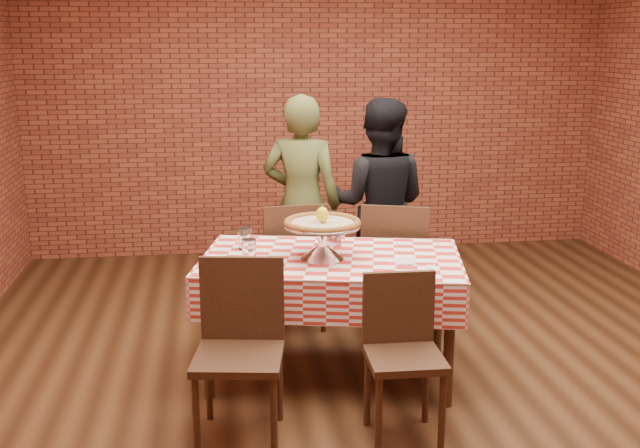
{
  "coord_description": "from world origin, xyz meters",
  "views": [
    {
      "loc": [
        -0.99,
        -4.18,
        2.03
      ],
      "look_at": [
        -0.38,
        0.21,
        0.94
      ],
      "focal_mm": 42.55,
      "sensor_mm": 36.0,
      "label": 1
    }
  ],
  "objects_px": {
    "pizza": "(322,224)",
    "chair_near_right": "(404,362)",
    "condiment_caddy": "(336,234)",
    "chair_far_right": "(397,265)",
    "diner_black": "(379,204)",
    "water_glass_right": "(245,238)",
    "water_glass_left": "(249,250)",
    "table": "(331,317)",
    "chair_near_left": "(239,355)",
    "pizza_stand": "(322,242)",
    "chair_far_left": "(291,263)",
    "diner_olive": "(302,203)"
  },
  "relations": [
    {
      "from": "water_glass_right",
      "to": "water_glass_left",
      "type": "bearing_deg",
      "value": -87.44
    },
    {
      "from": "chair_far_left",
      "to": "diner_olive",
      "type": "bearing_deg",
      "value": -113.89
    },
    {
      "from": "chair_far_right",
      "to": "diner_olive",
      "type": "bearing_deg",
      "value": -22.19
    },
    {
      "from": "diner_black",
      "to": "pizza",
      "type": "bearing_deg",
      "value": 82.47
    },
    {
      "from": "chair_far_left",
      "to": "diner_black",
      "type": "distance_m",
      "value": 0.85
    },
    {
      "from": "pizza",
      "to": "chair_near_right",
      "type": "distance_m",
      "value": 1.02
    },
    {
      "from": "chair_near_right",
      "to": "chair_far_right",
      "type": "distance_m",
      "value": 1.57
    },
    {
      "from": "water_glass_right",
      "to": "chair_near_right",
      "type": "xyz_separation_m",
      "value": [
        0.76,
        -1.09,
        -0.4
      ]
    },
    {
      "from": "water_glass_left",
      "to": "diner_black",
      "type": "height_order",
      "value": "diner_black"
    },
    {
      "from": "table",
      "to": "chair_far_right",
      "type": "bearing_deg",
      "value": 50.48
    },
    {
      "from": "water_glass_left",
      "to": "chair_far_right",
      "type": "xyz_separation_m",
      "value": [
        1.07,
        0.73,
        -0.35
      ]
    },
    {
      "from": "table",
      "to": "chair_near_right",
      "type": "bearing_deg",
      "value": -73.22
    },
    {
      "from": "pizza",
      "to": "water_glass_left",
      "type": "distance_m",
      "value": 0.46
    },
    {
      "from": "chair_far_right",
      "to": "pizza",
      "type": "bearing_deg",
      "value": 67.84
    },
    {
      "from": "water_glass_left",
      "to": "chair_near_right",
      "type": "relative_size",
      "value": 0.16
    },
    {
      "from": "water_glass_right",
      "to": "chair_near_right",
      "type": "relative_size",
      "value": 0.16
    },
    {
      "from": "chair_near_left",
      "to": "chair_near_right",
      "type": "bearing_deg",
      "value": 0.39
    },
    {
      "from": "table",
      "to": "chair_near_left",
      "type": "xyz_separation_m",
      "value": [
        -0.59,
        -0.71,
        0.09
      ]
    },
    {
      "from": "chair_near_right",
      "to": "chair_far_right",
      "type": "relative_size",
      "value": 0.91
    },
    {
      "from": "water_glass_right",
      "to": "condiment_caddy",
      "type": "xyz_separation_m",
      "value": [
        0.57,
        0.01,
        0.0
      ]
    },
    {
      "from": "chair_near_right",
      "to": "water_glass_right",
      "type": "bearing_deg",
      "value": 126.2
    },
    {
      "from": "chair_near_left",
      "to": "chair_far_left",
      "type": "relative_size",
      "value": 0.99
    },
    {
      "from": "chair_far_left",
      "to": "table",
      "type": "bearing_deg",
      "value": 94.85
    },
    {
      "from": "table",
      "to": "diner_olive",
      "type": "height_order",
      "value": "diner_olive"
    },
    {
      "from": "chair_far_right",
      "to": "water_glass_right",
      "type": "bearing_deg",
      "value": 41.64
    },
    {
      "from": "diner_black",
      "to": "water_glass_right",
      "type": "bearing_deg",
      "value": 60.82
    },
    {
      "from": "condiment_caddy",
      "to": "chair_far_left",
      "type": "xyz_separation_m",
      "value": [
        -0.23,
        0.61,
        -0.36
      ]
    },
    {
      "from": "table",
      "to": "diner_olive",
      "type": "bearing_deg",
      "value": 91.65
    },
    {
      "from": "water_glass_left",
      "to": "water_glass_right",
      "type": "height_order",
      "value": "same"
    },
    {
      "from": "water_glass_left",
      "to": "water_glass_right",
      "type": "bearing_deg",
      "value": 92.56
    },
    {
      "from": "pizza_stand",
      "to": "chair_far_left",
      "type": "bearing_deg",
      "value": 96.45
    },
    {
      "from": "chair_near_left",
      "to": "chair_far_right",
      "type": "relative_size",
      "value": 0.98
    },
    {
      "from": "pizza",
      "to": "diner_black",
      "type": "xyz_separation_m",
      "value": [
        0.61,
        1.23,
        -0.17
      ]
    },
    {
      "from": "water_glass_left",
      "to": "chair_near_left",
      "type": "height_order",
      "value": "chair_near_left"
    },
    {
      "from": "water_glass_right",
      "to": "chair_near_left",
      "type": "relative_size",
      "value": 0.14
    },
    {
      "from": "condiment_caddy",
      "to": "chair_near_left",
      "type": "xyz_separation_m",
      "value": [
        -0.65,
        -0.97,
        -0.37
      ]
    },
    {
      "from": "water_glass_right",
      "to": "chair_far_right",
      "type": "xyz_separation_m",
      "value": [
        1.09,
        0.45,
        -0.35
      ]
    },
    {
      "from": "pizza",
      "to": "chair_near_left",
      "type": "relative_size",
      "value": 0.49
    },
    {
      "from": "table",
      "to": "water_glass_right",
      "type": "bearing_deg",
      "value": 153.57
    },
    {
      "from": "pizza_stand",
      "to": "chair_near_left",
      "type": "height_order",
      "value": "pizza_stand"
    },
    {
      "from": "water_glass_right",
      "to": "condiment_caddy",
      "type": "height_order",
      "value": "condiment_caddy"
    },
    {
      "from": "condiment_caddy",
      "to": "diner_black",
      "type": "relative_size",
      "value": 0.09
    },
    {
      "from": "table",
      "to": "chair_near_left",
      "type": "distance_m",
      "value": 0.92
    },
    {
      "from": "condiment_caddy",
      "to": "chair_far_right",
      "type": "xyz_separation_m",
      "value": [
        0.51,
        0.44,
        -0.36
      ]
    },
    {
      "from": "water_glass_left",
      "to": "chair_far_right",
      "type": "distance_m",
      "value": 1.35
    },
    {
      "from": "condiment_caddy",
      "to": "chair_far_right",
      "type": "relative_size",
      "value": 0.15
    },
    {
      "from": "condiment_caddy",
      "to": "diner_black",
      "type": "distance_m",
      "value": 1.06
    },
    {
      "from": "pizza_stand",
      "to": "chair_near_right",
      "type": "height_order",
      "value": "pizza_stand"
    },
    {
      "from": "diner_olive",
      "to": "diner_black",
      "type": "relative_size",
      "value": 1.02
    },
    {
      "from": "water_glass_left",
      "to": "condiment_caddy",
      "type": "bearing_deg",
      "value": 27.5
    }
  ]
}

